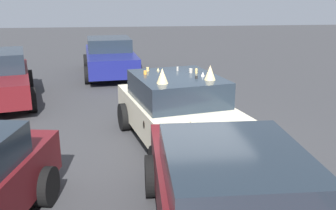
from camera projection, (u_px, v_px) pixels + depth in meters
ground_plane at (182, 145)px, 7.98m from camera, size 60.00×60.00×0.00m
art_car_decorated at (181, 112)px, 7.86m from camera, size 4.60×2.71×1.72m
parked_sedan_far_left at (231, 197)px, 4.61m from camera, size 4.33×2.12×1.35m
parked_sedan_row_back_far at (110, 57)px, 14.77m from camera, size 4.65×2.36×1.42m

